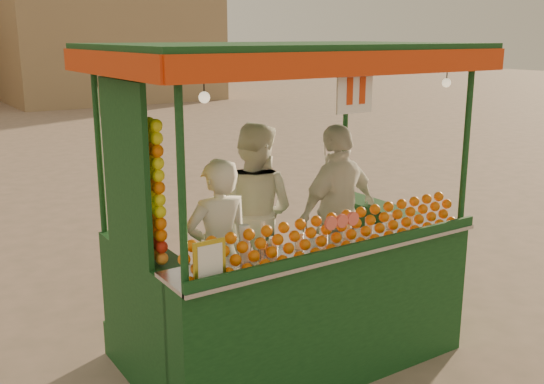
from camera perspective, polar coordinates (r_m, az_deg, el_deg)
ground at (r=5.90m, az=-0.60°, el=-15.25°), size 90.00×90.00×0.00m
building_right at (r=29.97m, az=-14.70°, el=12.95°), size 9.00×6.00×5.00m
juice_cart at (r=5.55m, az=1.31°, el=-6.68°), size 3.12×2.02×2.83m
vendor_left at (r=5.24m, az=-4.90°, el=-5.56°), size 0.60×0.41×1.61m
vendor_middle at (r=6.09m, az=-1.71°, el=-1.88°), size 1.05×1.09×1.77m
vendor_right at (r=6.10m, az=6.03°, el=-1.98°), size 1.09×0.59×1.76m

